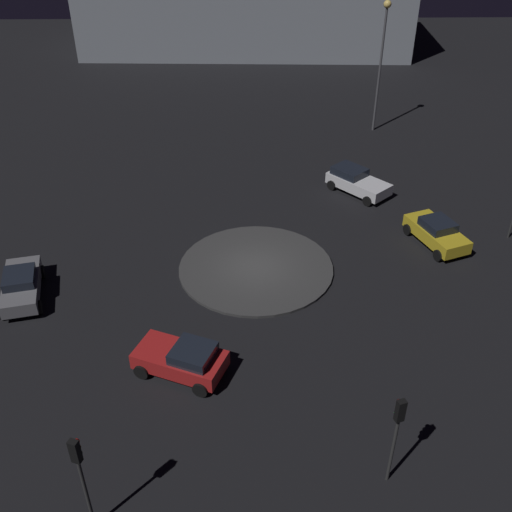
{
  "coord_description": "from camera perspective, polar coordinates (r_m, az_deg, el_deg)",
  "views": [
    {
      "loc": [
        26.31,
        -0.47,
        18.81
      ],
      "look_at": [
        0.0,
        0.0,
        0.84
      ],
      "focal_mm": 41.8,
      "sensor_mm": 36.0,
      "label": 1
    }
  ],
  "objects": [
    {
      "name": "car_yellow",
      "position": [
        35.51,
        16.9,
        2.19
      ],
      "size": [
        4.44,
        3.16,
        1.54
      ],
      "rotation": [
        0.0,
        0.0,
        0.37
      ],
      "color": "gold",
      "rests_on": "ground_plane"
    },
    {
      "name": "ground_plane",
      "position": [
        32.35,
        -0.0,
        -1.23
      ],
      "size": [
        116.6,
        116.6,
        0.0
      ],
      "primitive_type": "plane",
      "color": "black"
    },
    {
      "name": "roundabout_island",
      "position": [
        32.3,
        -0.0,
        -1.12
      ],
      "size": [
        8.36,
        8.36,
        0.15
      ],
      "primitive_type": "cylinder",
      "color": "#383838",
      "rests_on": "ground_plane"
    },
    {
      "name": "car_white",
      "position": [
        40.03,
        9.6,
        7.08
      ],
      "size": [
        4.32,
        4.16,
        1.54
      ],
      "rotation": [
        0.0,
        0.0,
        0.74
      ],
      "color": "white",
      "rests_on": "ground_plane"
    },
    {
      "name": "streetlamp_northwest",
      "position": [
        48.3,
        12.01,
        18.96
      ],
      "size": [
        0.57,
        0.57,
        9.9
      ],
      "color": "#4C4C51",
      "rests_on": "ground_plane"
    },
    {
      "name": "car_red",
      "position": [
        26.04,
        -7.04,
        -9.75
      ],
      "size": [
        3.25,
        4.29,
        1.57
      ],
      "rotation": [
        0.0,
        0.0,
        4.32
      ],
      "color": "red",
      "rests_on": "ground_plane"
    },
    {
      "name": "traffic_light_east_near",
      "position": [
        20.2,
        -16.48,
        -18.84
      ],
      "size": [
        0.39,
        0.36,
        4.35
      ],
      "rotation": [
        0.0,
        0.0,
        2.77
      ],
      "color": "#2D2D2D",
      "rests_on": "ground_plane"
    },
    {
      "name": "traffic_light_east",
      "position": [
        21.23,
        13.35,
        -15.45
      ],
      "size": [
        0.39,
        0.35,
        4.09
      ],
      "rotation": [
        0.0,
        0.0,
        -2.81
      ],
      "color": "#2D2D2D",
      "rests_on": "ground_plane"
    },
    {
      "name": "car_grey",
      "position": [
        32.15,
        -21.55,
        -2.57
      ],
      "size": [
        4.51,
        2.72,
        1.48
      ],
      "rotation": [
        0.0,
        0.0,
        3.37
      ],
      "color": "slate",
      "rests_on": "ground_plane"
    },
    {
      "name": "store_building",
      "position": [
        72.0,
        -0.99,
        23.05
      ],
      "size": [
        15.07,
        35.9,
        9.48
      ],
      "rotation": [
        0.0,
        0.0,
        4.67
      ],
      "color": "#8C939E",
      "rests_on": "ground_plane"
    }
  ]
}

